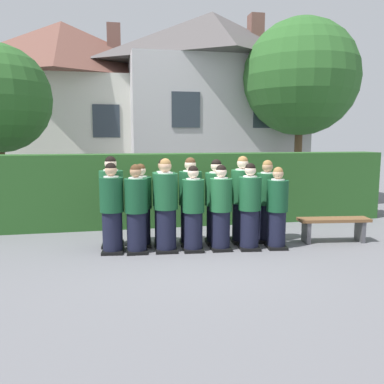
# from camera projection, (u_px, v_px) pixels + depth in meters

# --- Properties ---
(ground_plane) EXTENTS (60.00, 60.00, 0.00)m
(ground_plane) POSITION_uv_depth(u_px,v_px,m) (194.00, 250.00, 7.35)
(ground_plane) COLOR slate
(student_front_row_0) EXTENTS (0.43, 0.50, 1.62)m
(student_front_row_0) POSITION_uv_depth(u_px,v_px,m) (112.00, 210.00, 7.11)
(student_front_row_0) COLOR black
(student_front_row_0) RESTS_ON ground
(student_front_row_1) EXTENTS (0.41, 0.51, 1.59)m
(student_front_row_1) POSITION_uv_depth(u_px,v_px,m) (136.00, 211.00, 7.12)
(student_front_row_1) COLOR black
(student_front_row_1) RESTS_ON ground
(student_front_row_2) EXTENTS (0.44, 0.51, 1.69)m
(student_front_row_2) POSITION_uv_depth(u_px,v_px,m) (166.00, 207.00, 7.20)
(student_front_row_2) COLOR black
(student_front_row_2) RESTS_ON ground
(student_front_row_3) EXTENTS (0.41, 0.47, 1.56)m
(student_front_row_3) POSITION_uv_depth(u_px,v_px,m) (193.00, 211.00, 7.24)
(student_front_row_3) COLOR black
(student_front_row_3) RESTS_ON ground
(student_front_row_4) EXTENTS (0.41, 0.50, 1.57)m
(student_front_row_4) POSITION_uv_depth(u_px,v_px,m) (221.00, 210.00, 7.31)
(student_front_row_4) COLOR black
(student_front_row_4) RESTS_ON ground
(student_front_row_5) EXTENTS (0.42, 0.50, 1.60)m
(student_front_row_5) POSITION_uv_depth(u_px,v_px,m) (250.00, 208.00, 7.35)
(student_front_row_5) COLOR black
(student_front_row_5) RESTS_ON ground
(student_front_row_6) EXTENTS (0.41, 0.51, 1.52)m
(student_front_row_6) POSITION_uv_depth(u_px,v_px,m) (277.00, 210.00, 7.41)
(student_front_row_6) COLOR black
(student_front_row_6) RESTS_ON ground
(student_rear_row_0) EXTENTS (0.45, 0.52, 1.72)m
(student_rear_row_0) POSITION_uv_depth(u_px,v_px,m) (112.00, 204.00, 7.54)
(student_rear_row_0) COLOR black
(student_rear_row_0) RESTS_ON ground
(student_rear_row_1) EXTENTS (0.41, 0.48, 1.57)m
(student_rear_row_1) POSITION_uv_depth(u_px,v_px,m) (141.00, 207.00, 7.57)
(student_rear_row_1) COLOR black
(student_rear_row_1) RESTS_ON ground
(student_rear_row_2) EXTENTS (0.44, 0.52, 1.67)m
(student_rear_row_2) POSITION_uv_depth(u_px,v_px,m) (164.00, 204.00, 7.65)
(student_rear_row_2) COLOR black
(student_rear_row_2) RESTS_ON ground
(student_rear_row_3) EXTENTS (0.44, 0.52, 1.69)m
(student_rear_row_3) POSITION_uv_depth(u_px,v_px,m) (190.00, 203.00, 7.67)
(student_rear_row_3) COLOR black
(student_rear_row_3) RESTS_ON ground
(student_rear_row_4) EXTENTS (0.43, 0.54, 1.65)m
(student_rear_row_4) POSITION_uv_depth(u_px,v_px,m) (216.00, 204.00, 7.72)
(student_rear_row_4) COLOR black
(student_rear_row_4) RESTS_ON ground
(student_rear_row_5) EXTENTS (0.45, 0.53, 1.70)m
(student_rear_row_5) POSITION_uv_depth(u_px,v_px,m) (242.00, 202.00, 7.81)
(student_rear_row_5) COLOR black
(student_rear_row_5) RESTS_ON ground
(student_rear_row_6) EXTENTS (0.44, 0.52, 1.62)m
(student_rear_row_6) POSITION_uv_depth(u_px,v_px,m) (267.00, 203.00, 7.88)
(student_rear_row_6) COLOR black
(student_rear_row_6) RESTS_ON ground
(hedge) EXTENTS (10.36, 0.70, 1.68)m
(hedge) POSITION_uv_depth(u_px,v_px,m) (175.00, 189.00, 9.42)
(hedge) COLOR #285623
(hedge) RESTS_ON ground
(school_building_main) EXTENTS (7.19, 3.89, 6.23)m
(school_building_main) POSITION_uv_depth(u_px,v_px,m) (65.00, 106.00, 14.87)
(school_building_main) COLOR silver
(school_building_main) RESTS_ON ground
(school_building_annex) EXTENTS (6.29, 4.16, 6.47)m
(school_building_annex) POSITION_uv_depth(u_px,v_px,m) (212.00, 102.00, 14.55)
(school_building_annex) COLOR silver
(school_building_annex) RESTS_ON ground
(oak_tree_right) EXTENTS (3.56, 3.56, 5.68)m
(oak_tree_right) POSITION_uv_depth(u_px,v_px,m) (301.00, 78.00, 12.36)
(oak_tree_right) COLOR brown
(oak_tree_right) RESTS_ON ground
(wooden_bench) EXTENTS (1.43, 0.53, 0.48)m
(wooden_bench) POSITION_uv_depth(u_px,v_px,m) (334.00, 225.00, 7.88)
(wooden_bench) COLOR brown
(wooden_bench) RESTS_ON ground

